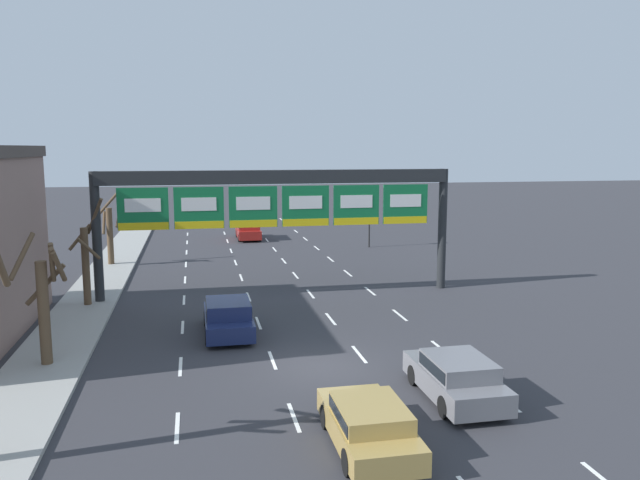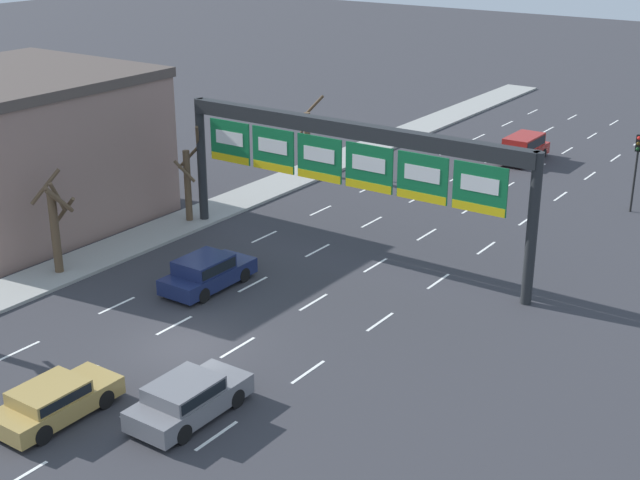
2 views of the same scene
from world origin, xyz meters
TOP-DOWN VIEW (x-y plane):
  - ground_plane at (0.00, 0.00)m, footprint 220.00×220.00m
  - sidewalk_left at (-9.65, 0.00)m, footprint 2.80×110.00m
  - lane_dashes at (-0.00, 13.50)m, footprint 10.02×67.00m
  - sign_gantry at (-0.00, 11.01)m, footprint 18.57×0.70m
  - building_near at (-17.19, 5.77)m, footprint 11.71×12.31m
  - suv_red at (0.15, 31.83)m, footprint 1.91×4.53m
  - car_grey at (3.48, -3.69)m, footprint 1.95×4.33m
  - car_gold at (-0.05, -6.23)m, footprint 1.88×4.29m
  - car_navy at (-3.05, 4.56)m, footprint 1.96×4.48m
  - traffic_light_near_gantry at (9.06, 25.58)m, footprint 0.30×0.35m
  - tree_bare_closest at (-9.50, 10.49)m, footprint 1.81×1.76m
  - tree_bare_second at (-9.54, 1.91)m, footprint 1.74×1.70m
  - tree_bare_third at (-9.77, 21.53)m, footprint 1.93×1.56m

SIDE VIEW (x-z plane):
  - ground_plane at x=0.00m, z-range 0.00..0.00m
  - lane_dashes at x=0.00m, z-range 0.00..0.01m
  - sidewalk_left at x=-9.65m, z-range 0.00..0.15m
  - car_gold at x=-0.05m, z-range 0.05..1.33m
  - car_grey at x=3.48m, z-range 0.05..1.44m
  - car_navy at x=-3.05m, z-range 0.05..1.53m
  - suv_red at x=0.15m, z-range 0.10..1.80m
  - tree_bare_third at x=-9.77m, z-range -0.02..4.66m
  - tree_bare_closest at x=-9.50m, z-range -0.20..5.00m
  - tree_bare_second at x=-9.54m, z-range 0.22..4.82m
  - traffic_light_near_gantry at x=9.06m, z-range 0.94..5.24m
  - building_near at x=-17.19m, z-range 0.01..7.83m
  - sign_gantry at x=0.00m, z-range 1.99..8.58m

